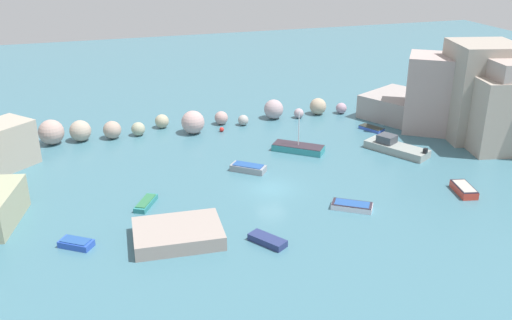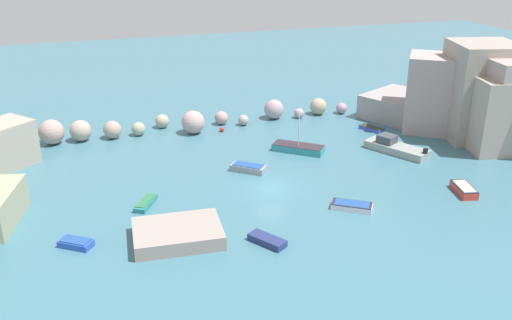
% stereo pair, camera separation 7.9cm
% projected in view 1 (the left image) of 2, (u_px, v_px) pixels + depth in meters
% --- Properties ---
extents(cove_water, '(160.00, 160.00, 0.00)m').
position_uv_depth(cove_water, '(271.00, 189.00, 51.61)').
color(cove_water, '#3F7080').
rests_on(cove_water, ground).
extents(cliff_headland_right, '(16.22, 22.47, 10.72)m').
position_uv_depth(cliff_headland_right, '(479.00, 102.00, 62.15)').
color(cliff_headland_right, '#AC9F89').
rests_on(cliff_headland_right, ground).
extents(rock_breakwater, '(37.25, 5.15, 2.76)m').
position_uv_depth(rock_breakwater, '(175.00, 122.00, 65.65)').
color(rock_breakwater, '#B2958D').
rests_on(rock_breakwater, ground).
extents(stone_dock, '(6.99, 5.31, 1.13)m').
position_uv_depth(stone_dock, '(178.00, 234.00, 42.94)').
color(stone_dock, gray).
rests_on(stone_dock, ground).
extents(channel_buoy, '(0.53, 0.53, 0.53)m').
position_uv_depth(channel_buoy, '(222.00, 129.00, 65.79)').
color(channel_buoy, red).
rests_on(channel_buoy, cove_water).
extents(moored_boat_0, '(5.34, 7.01, 1.66)m').
position_uv_depth(moored_boat_0, '(395.00, 147.00, 59.76)').
color(moored_boat_0, gray).
rests_on(moored_boat_0, cove_water).
extents(moored_boat_1, '(5.41, 4.87, 4.49)m').
position_uv_depth(moored_boat_1, '(298.00, 148.00, 59.96)').
color(moored_boat_1, teal).
rests_on(moored_boat_1, cove_water).
extents(moored_boat_2, '(2.36, 3.11, 0.41)m').
position_uv_depth(moored_boat_2, '(371.00, 128.00, 66.30)').
color(moored_boat_2, '#3755BE').
rests_on(moored_boat_2, cove_water).
extents(moored_boat_3, '(3.65, 3.11, 0.53)m').
position_uv_depth(moored_boat_3, '(352.00, 206.00, 47.84)').
color(moored_boat_3, white).
rests_on(moored_boat_3, cove_water).
extents(moored_boat_4, '(2.41, 3.21, 0.51)m').
position_uv_depth(moored_boat_4, '(146.00, 203.00, 48.36)').
color(moored_boat_4, teal).
rests_on(moored_boat_4, cove_water).
extents(moored_boat_5, '(2.75, 2.43, 0.58)m').
position_uv_depth(moored_boat_5, '(76.00, 243.00, 42.17)').
color(moored_boat_5, blue).
rests_on(moored_boat_5, cove_water).
extents(moored_boat_6, '(2.63, 3.15, 0.53)m').
position_uv_depth(moored_boat_6, '(267.00, 240.00, 42.61)').
color(moored_boat_6, navy).
rests_on(moored_boat_6, cove_water).
extents(moored_boat_7, '(3.52, 3.22, 0.70)m').
position_uv_depth(moored_boat_7, '(248.00, 168.00, 55.13)').
color(moored_boat_7, gray).
rests_on(moored_boat_7, cove_water).
extents(moored_boat_8, '(2.03, 3.32, 0.72)m').
position_uv_depth(moored_boat_8, '(464.00, 189.00, 50.62)').
color(moored_boat_8, red).
rests_on(moored_boat_8, cove_water).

